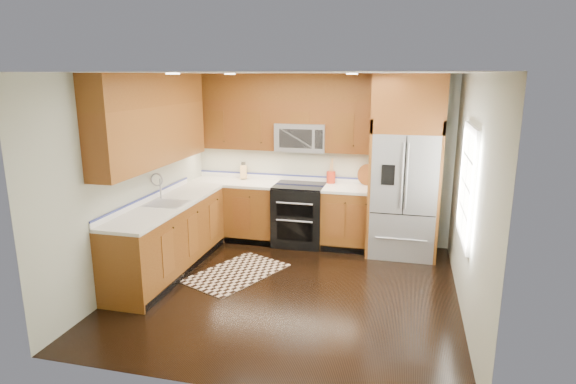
% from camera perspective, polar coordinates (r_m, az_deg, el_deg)
% --- Properties ---
extents(ground, '(4.00, 4.00, 0.00)m').
position_cam_1_polar(ground, '(6.04, 0.14, -11.53)').
color(ground, black).
rests_on(ground, ground).
extents(wall_back, '(4.00, 0.02, 2.60)m').
position_cam_1_polar(wall_back, '(7.53, 3.80, 3.92)').
color(wall_back, '#AEB5A3').
rests_on(wall_back, ground).
extents(wall_left, '(0.02, 4.00, 2.60)m').
position_cam_1_polar(wall_left, '(6.38, -17.57, 1.52)').
color(wall_left, '#AEB5A3').
rests_on(wall_left, ground).
extents(wall_right, '(0.02, 4.00, 2.60)m').
position_cam_1_polar(wall_right, '(5.50, 20.81, -0.62)').
color(wall_right, '#AEB5A3').
rests_on(wall_right, ground).
extents(window, '(0.04, 1.10, 1.30)m').
position_cam_1_polar(window, '(5.67, 20.45, 0.85)').
color(window, white).
rests_on(window, ground).
extents(base_cabinets, '(2.85, 3.00, 0.90)m').
position_cam_1_polar(base_cabinets, '(7.03, -7.89, -4.02)').
color(base_cabinets, brown).
rests_on(base_cabinets, ground).
extents(countertop, '(2.86, 3.01, 0.04)m').
position_cam_1_polar(countertop, '(6.96, -6.58, -0.15)').
color(countertop, silver).
rests_on(countertop, base_cabinets).
extents(upper_cabinets, '(2.85, 3.00, 1.15)m').
position_cam_1_polar(upper_cabinets, '(6.87, -7.10, 9.00)').
color(upper_cabinets, brown).
rests_on(upper_cabinets, ground).
extents(range, '(0.76, 0.67, 0.95)m').
position_cam_1_polar(range, '(7.45, 1.35, -2.72)').
color(range, black).
rests_on(range, ground).
extents(microwave, '(0.76, 0.40, 0.42)m').
position_cam_1_polar(microwave, '(7.33, 1.62, 6.52)').
color(microwave, '#B2B2B7').
rests_on(microwave, ground).
extents(refrigerator, '(0.98, 0.75, 2.60)m').
position_cam_1_polar(refrigerator, '(7.05, 13.71, 2.92)').
color(refrigerator, '#B2B2B7').
rests_on(refrigerator, ground).
extents(sink_faucet, '(0.54, 0.44, 0.37)m').
position_cam_1_polar(sink_faucet, '(6.51, -14.36, -0.81)').
color(sink_faucet, '#B2B2B7').
rests_on(sink_faucet, countertop).
extents(rug, '(1.28, 1.55, 0.01)m').
position_cam_1_polar(rug, '(6.54, -6.13, -9.51)').
color(rug, black).
rests_on(rug, ground).
extents(knife_block, '(0.13, 0.16, 0.28)m').
position_cam_1_polar(knife_block, '(7.81, -5.29, 2.40)').
color(knife_block, tan).
rests_on(knife_block, countertop).
extents(utensil_crock, '(0.15, 0.15, 0.39)m').
position_cam_1_polar(utensil_crock, '(7.49, 5.12, 2.07)').
color(utensil_crock, '#B42C16').
rests_on(utensil_crock, countertop).
extents(cutting_board, '(0.41, 0.41, 0.02)m').
position_cam_1_polar(cutting_board, '(7.45, 9.36, 0.92)').
color(cutting_board, brown).
rests_on(cutting_board, countertop).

